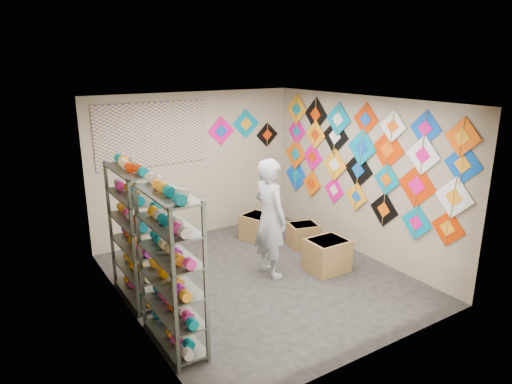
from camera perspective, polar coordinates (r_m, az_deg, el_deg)
ground at (r=7.19m, az=0.62°, el=-10.70°), size 4.50×4.50×0.00m
room_walls at (r=6.60m, az=0.67°, el=2.12°), size 4.50×4.50×4.50m
shelf_rack_front at (r=5.35m, az=-10.57°, el=-9.61°), size 0.40×1.10×1.90m
shelf_rack_back at (r=6.48m, az=-14.95°, el=-5.17°), size 0.40×1.10×1.90m
string_spools at (r=5.87m, az=-13.04°, el=-6.34°), size 0.12×2.36×0.12m
kite_wall_display at (r=7.86m, az=12.74°, el=4.14°), size 0.06×4.23×2.00m
back_wall_kites at (r=8.95m, az=-1.54°, el=7.83°), size 1.59×0.02×0.81m
poster at (r=8.15m, az=-12.82°, el=7.01°), size 2.00×0.01×1.10m
shopkeeper at (r=6.96m, az=1.74°, el=-3.27°), size 0.72×0.51×1.86m
carton_a at (r=7.42m, az=8.88°, el=-7.79°), size 0.62×0.52×0.52m
carton_b at (r=8.30m, az=5.92°, el=-5.37°), size 0.60×0.54×0.42m
carton_c at (r=8.54m, az=0.27°, el=-4.41°), size 0.65×0.68×0.48m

